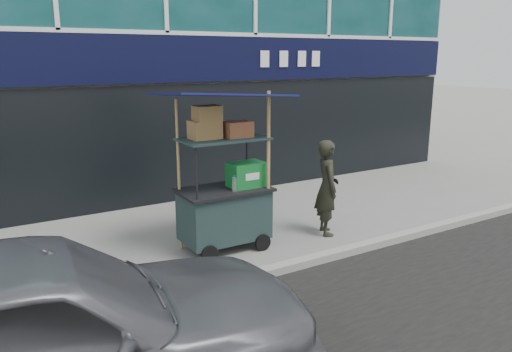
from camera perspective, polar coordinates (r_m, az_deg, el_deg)
ground at (r=7.34m, az=2.40°, el=-10.29°), size 80.00×80.00×0.00m
curb at (r=7.16m, az=3.31°, el=-10.39°), size 80.00×0.18×0.12m
vendor_cart at (r=7.73m, az=-3.53°, el=-2.09°), size 1.86×1.32×2.51m
vendor_man at (r=8.47m, az=8.12°, el=-1.32°), size 0.59×0.70×1.62m
parked_car at (r=4.45m, az=-25.05°, el=-16.62°), size 4.99×2.33×1.65m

